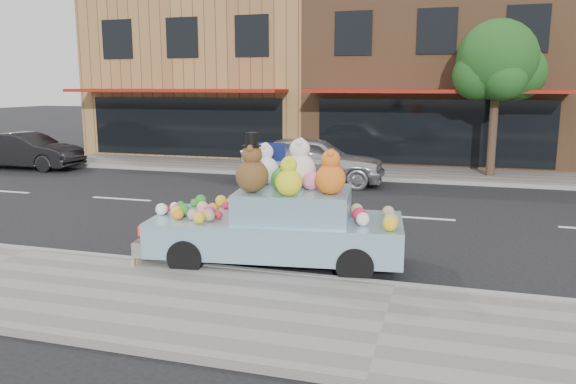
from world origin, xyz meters
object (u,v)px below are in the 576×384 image
(car_silver, at_px, (313,160))
(art_car, at_px, (279,219))
(car_dark, at_px, (27,151))
(street_tree, at_px, (498,67))

(car_silver, relative_size, art_car, 0.97)
(car_silver, distance_m, car_dark, 11.11)
(car_dark, bearing_deg, car_silver, -92.86)
(car_dark, height_order, art_car, art_car)
(car_dark, relative_size, art_car, 0.89)
(street_tree, bearing_deg, car_silver, -153.40)
(street_tree, distance_m, art_car, 11.93)
(car_dark, xyz_separation_m, art_car, (12.50, -8.33, 0.14))
(car_dark, bearing_deg, street_tree, -82.96)
(street_tree, xyz_separation_m, car_dark, (-16.62, -2.50, -3.01))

